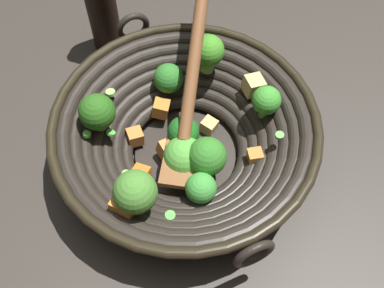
{
  "coord_description": "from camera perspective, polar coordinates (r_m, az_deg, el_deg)",
  "views": [
    {
      "loc": [
        -0.24,
        0.27,
        0.63
      ],
      "look_at": [
        -0.0,
        -0.01,
        0.03
      ],
      "focal_mm": 45.14,
      "sensor_mm": 36.0,
      "label": 1
    }
  ],
  "objects": [
    {
      "name": "ground_plane",
      "position": [
        0.73,
        -0.76,
        -1.47
      ],
      "size": [
        4.0,
        4.0,
        0.0
      ],
      "primitive_type": "plane",
      "color": "#332D28"
    },
    {
      "name": "wok",
      "position": [
        0.68,
        -0.87,
        1.07
      ],
      "size": [
        0.39,
        0.39,
        0.22
      ],
      "color": "black",
      "rests_on": "ground"
    },
    {
      "name": "soy_sauce_bottle",
      "position": [
        0.82,
        -10.63,
        15.62
      ],
      "size": [
        0.05,
        0.05,
        0.21
      ],
      "color": "black",
      "rests_on": "ground"
    }
  ]
}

